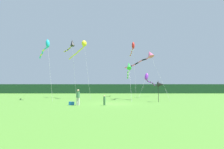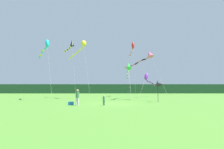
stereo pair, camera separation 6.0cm
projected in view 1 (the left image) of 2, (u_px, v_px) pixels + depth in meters
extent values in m
plane|color=#4C842D|center=(112.00, 104.00, 20.67)|extent=(120.00, 120.00, 0.00)
cube|color=#1E4228|center=(112.00, 89.00, 65.66)|extent=(108.00, 2.89, 3.54)
cylinder|color=silver|center=(77.00, 102.00, 18.53)|extent=(0.18, 0.18, 0.85)
cylinder|color=silver|center=(79.00, 102.00, 18.53)|extent=(0.18, 0.18, 0.85)
cylinder|color=#3F724C|center=(78.00, 95.00, 18.59)|extent=(0.39, 0.39, 0.67)
sphere|color=tan|center=(78.00, 90.00, 18.63)|extent=(0.25, 0.25, 0.25)
cylinder|color=#3F724C|center=(104.00, 103.00, 18.59)|extent=(0.11, 0.11, 0.53)
cylinder|color=#3F724C|center=(105.00, 103.00, 18.59)|extent=(0.11, 0.11, 0.53)
cylinder|color=#3F724C|center=(105.00, 99.00, 18.63)|extent=(0.24, 0.24, 0.42)
sphere|color=tan|center=(105.00, 96.00, 18.65)|extent=(0.16, 0.16, 0.16)
cube|color=#1959B2|center=(72.00, 103.00, 18.73)|extent=(0.57, 0.31, 0.38)
cylinder|color=black|center=(158.00, 91.00, 23.23)|extent=(0.06, 0.06, 2.96)
cone|color=black|center=(161.00, 84.00, 23.31)|extent=(0.90, 0.70, 0.70)
cylinder|color=#B2B2B2|center=(87.00, 70.00, 29.55)|extent=(1.59, 2.03, 10.18)
ellipsoid|color=yellow|center=(84.00, 43.00, 30.98)|extent=(1.35, 1.35, 1.27)
cylinder|color=yellow|center=(83.00, 47.00, 31.40)|extent=(0.80, 1.11, 0.50)
cylinder|color=yellow|center=(81.00, 50.00, 32.31)|extent=(0.85, 1.05, 0.36)
cylinder|color=yellow|center=(78.00, 52.00, 33.17)|extent=(0.94, 1.03, 0.56)
cylinder|color=yellow|center=(75.00, 54.00, 34.02)|extent=(0.86, 1.04, 0.36)
cylinder|color=yellow|center=(73.00, 56.00, 34.86)|extent=(0.95, 1.01, 0.51)
cylinder|color=yellow|center=(70.00, 58.00, 35.73)|extent=(0.81, 1.08, 0.40)
cylinder|color=#B2B2B2|center=(160.00, 76.00, 25.76)|extent=(2.22, 2.79, 7.52)
cone|color=#E5598C|center=(150.00, 54.00, 27.45)|extent=(1.67, 1.72, 1.37)
cylinder|color=#E5598C|center=(148.00, 58.00, 27.79)|extent=(0.63, 0.91, 0.46)
cylinder|color=black|center=(144.00, 60.00, 28.44)|extent=(0.79, 0.76, 0.32)
cylinder|color=#E5598C|center=(141.00, 61.00, 29.09)|extent=(0.69, 0.87, 0.43)
cylinder|color=black|center=(137.00, 63.00, 29.77)|extent=(0.71, 0.87, 0.45)
cylinder|color=#E5598C|center=(134.00, 65.00, 30.47)|extent=(0.66, 0.87, 0.38)
cylinder|color=black|center=(130.00, 66.00, 31.09)|extent=(0.83, 0.70, 0.29)
cylinder|color=#E5598C|center=(127.00, 67.00, 31.68)|extent=(0.72, 0.83, 0.33)
cylinder|color=#B2B2B2|center=(135.00, 70.00, 36.25)|extent=(0.06, 3.84, 11.79)
ellipsoid|color=red|center=(133.00, 45.00, 38.65)|extent=(0.66, 1.29, 1.82)
cylinder|color=red|center=(133.00, 49.00, 38.86)|extent=(0.32, 0.64, 0.34)
cylinder|color=white|center=(132.00, 50.00, 39.40)|extent=(0.33, 0.64, 0.35)
cylinder|color=red|center=(132.00, 51.00, 39.94)|extent=(0.24, 0.62, 0.34)
cylinder|color=white|center=(132.00, 52.00, 40.48)|extent=(0.32, 0.62, 0.28)
cylinder|color=red|center=(132.00, 53.00, 41.02)|extent=(0.31, 0.62, 0.29)
cylinder|color=white|center=(131.00, 54.00, 41.57)|extent=(0.22, 0.61, 0.31)
cylinder|color=red|center=(131.00, 55.00, 42.11)|extent=(0.32, 0.66, 0.38)
cylinder|color=white|center=(130.00, 56.00, 42.65)|extent=(0.24, 0.60, 0.27)
cylinder|color=#B2B2B2|center=(143.00, 87.00, 33.54)|extent=(2.23, 3.11, 4.39)
ellipsoid|color=purple|center=(147.00, 77.00, 35.26)|extent=(1.35, 1.46, 1.76)
cylinder|color=purple|center=(147.00, 80.00, 35.46)|extent=(0.42, 0.64, 0.32)
cylinder|color=black|center=(148.00, 81.00, 35.96)|extent=(0.48, 0.65, 0.37)
cylinder|color=purple|center=(149.00, 82.00, 36.42)|extent=(0.54, 0.58, 0.27)
cylinder|color=black|center=(150.00, 82.00, 36.83)|extent=(0.56, 0.56, 0.28)
cylinder|color=purple|center=(151.00, 82.00, 37.23)|extent=(0.55, 0.59, 0.30)
cylinder|color=black|center=(153.00, 83.00, 37.66)|extent=(0.54, 0.62, 0.36)
cylinder|color=purple|center=(153.00, 84.00, 38.13)|extent=(0.46, 0.64, 0.34)
cylinder|color=black|center=(154.00, 85.00, 38.62)|extent=(0.47, 0.64, 0.34)
cylinder|color=purple|center=(155.00, 85.00, 39.10)|extent=(0.50, 0.63, 0.34)
cylinder|color=#B2B2B2|center=(50.00, 71.00, 25.64)|extent=(1.84, 2.11, 9.12)
ellipsoid|color=#1EB7CC|center=(48.00, 44.00, 27.06)|extent=(1.06, 1.09, 1.49)
cylinder|color=#1EB7CC|center=(46.00, 48.00, 27.34)|extent=(0.88, 0.83, 0.40)
cylinder|color=yellow|center=(44.00, 50.00, 28.03)|extent=(0.78, 0.89, 0.30)
cylinder|color=#1EB7CC|center=(43.00, 52.00, 28.80)|extent=(0.68, 1.00, 0.52)
cylinder|color=yellow|center=(41.00, 55.00, 29.59)|extent=(0.75, 0.92, 0.34)
cylinder|color=#1EB7CC|center=(40.00, 57.00, 30.38)|extent=(0.70, 0.99, 0.52)
cylinder|color=#B2B2B2|center=(130.00, 82.00, 25.19)|extent=(0.09, 4.04, 5.64)
cone|color=green|center=(129.00, 65.00, 27.43)|extent=(0.78, 1.38, 1.48)
cylinder|color=green|center=(129.00, 69.00, 27.71)|extent=(0.38, 0.75, 0.36)
cylinder|color=white|center=(129.00, 71.00, 28.35)|extent=(0.32, 0.75, 0.37)
cylinder|color=green|center=(128.00, 72.00, 29.01)|extent=(0.32, 0.73, 0.30)
cylinder|color=white|center=(128.00, 73.00, 29.65)|extent=(0.38, 0.77, 0.42)
cylinder|color=green|center=(128.00, 75.00, 30.30)|extent=(0.22, 0.75, 0.42)
cylinder|color=white|center=(128.00, 76.00, 30.95)|extent=(0.34, 0.76, 0.38)
cylinder|color=green|center=(128.00, 78.00, 31.60)|extent=(0.28, 0.75, 0.39)
cylinder|color=#B2B2B2|center=(74.00, 70.00, 32.30)|extent=(1.35, 1.55, 10.98)
cone|color=black|center=(72.00, 43.00, 33.52)|extent=(1.30, 1.32, 1.41)
cylinder|color=black|center=(72.00, 46.00, 33.66)|extent=(0.47, 0.54, 0.34)
cylinder|color=yellow|center=(71.00, 47.00, 34.03)|extent=(0.43, 0.51, 0.25)
cylinder|color=black|center=(70.00, 48.00, 34.41)|extent=(0.44, 0.53, 0.29)
cylinder|color=yellow|center=(69.00, 49.00, 34.76)|extent=(0.48, 0.50, 0.28)
cylinder|color=black|center=(68.00, 50.00, 35.09)|extent=(0.51, 0.52, 0.34)
cylinder|color=yellow|center=(67.00, 50.00, 35.38)|extent=(0.51, 0.46, 0.27)
cylinder|color=black|center=(66.00, 51.00, 35.70)|extent=(0.45, 0.51, 0.25)
cylinder|color=yellow|center=(65.00, 52.00, 36.03)|extent=(0.50, 0.47, 0.25)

